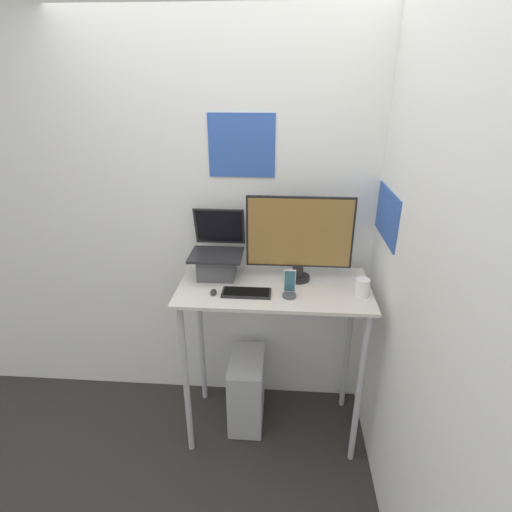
{
  "coord_description": "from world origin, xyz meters",
  "views": [
    {
      "loc": [
        0.04,
        -1.74,
        2.12
      ],
      "look_at": [
        -0.1,
        0.27,
        1.24
      ],
      "focal_mm": 28.0,
      "sensor_mm": 36.0,
      "label": 1
    }
  ],
  "objects_px": {
    "laptop": "(217,259)",
    "keyboard": "(246,293)",
    "mouse": "(214,292)",
    "cell_phone": "(289,288)",
    "computer_tower": "(247,390)",
    "monitor": "(299,238)"
  },
  "relations": [
    {
      "from": "mouse",
      "to": "computer_tower",
      "type": "xyz_separation_m",
      "value": [
        0.16,
        0.17,
        -0.82
      ]
    },
    {
      "from": "keyboard",
      "to": "cell_phone",
      "type": "height_order",
      "value": "cell_phone"
    },
    {
      "from": "laptop",
      "to": "keyboard",
      "type": "distance_m",
      "value": 0.31
    },
    {
      "from": "laptop",
      "to": "cell_phone",
      "type": "bearing_deg",
      "value": -27.69
    },
    {
      "from": "monitor",
      "to": "computer_tower",
      "type": "relative_size",
      "value": 1.2
    },
    {
      "from": "monitor",
      "to": "keyboard",
      "type": "height_order",
      "value": "monitor"
    },
    {
      "from": "keyboard",
      "to": "cell_phone",
      "type": "xyz_separation_m",
      "value": [
        0.23,
        -0.01,
        0.04
      ]
    },
    {
      "from": "laptop",
      "to": "keyboard",
      "type": "relative_size",
      "value": 1.42
    },
    {
      "from": "cell_phone",
      "to": "computer_tower",
      "type": "height_order",
      "value": "cell_phone"
    },
    {
      "from": "mouse",
      "to": "cell_phone",
      "type": "bearing_deg",
      "value": 1.01
    },
    {
      "from": "cell_phone",
      "to": "computer_tower",
      "type": "distance_m",
      "value": 0.91
    },
    {
      "from": "monitor",
      "to": "keyboard",
      "type": "distance_m",
      "value": 0.43
    },
    {
      "from": "monitor",
      "to": "computer_tower",
      "type": "distance_m",
      "value": 1.11
    },
    {
      "from": "mouse",
      "to": "computer_tower",
      "type": "relative_size",
      "value": 0.11
    },
    {
      "from": "monitor",
      "to": "laptop",
      "type": "bearing_deg",
      "value": 178.37
    },
    {
      "from": "laptop",
      "to": "keyboard",
      "type": "bearing_deg",
      "value": -48.22
    },
    {
      "from": "mouse",
      "to": "monitor",
      "type": "bearing_deg",
      "value": 25.26
    },
    {
      "from": "laptop",
      "to": "cell_phone",
      "type": "xyz_separation_m",
      "value": [
        0.43,
        -0.22,
        -0.06
      ]
    },
    {
      "from": "keyboard",
      "to": "mouse",
      "type": "distance_m",
      "value": 0.18
    },
    {
      "from": "cell_phone",
      "to": "mouse",
      "type": "bearing_deg",
      "value": -178.99
    },
    {
      "from": "laptop",
      "to": "cell_phone",
      "type": "relative_size",
      "value": 2.37
    },
    {
      "from": "computer_tower",
      "to": "mouse",
      "type": "bearing_deg",
      "value": -133.43
    }
  ]
}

